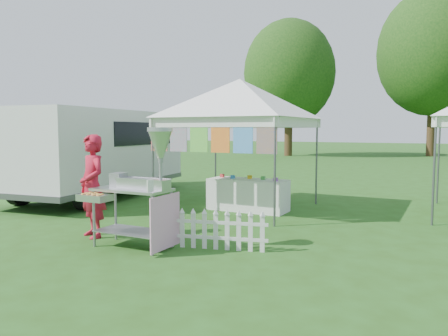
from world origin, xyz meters
The scene contains 9 objects.
ground centered at (0.00, 0.00, 0.00)m, with size 120.00×120.00×0.00m, color #284F16.
canopy_main centered at (0.00, 3.49, 2.99)m, with size 4.24×4.24×3.45m.
tree_left centered at (-6.00, 24.00, 5.83)m, with size 6.40×6.40×9.53m.
tree_mid centered at (3.00, 28.00, 7.14)m, with size 7.60×7.60×11.52m.
donut_cart centered at (0.18, -0.34, 1.10)m, with size 1.35×0.94×1.87m.
vendor centered at (-1.04, -0.13, 0.88)m, with size 0.64×0.42×1.76m, color red.
cargo_van centered at (-4.21, 3.45, 1.27)m, with size 2.95×5.89×2.35m.
picket_fence centered at (1.20, 0.15, 0.29)m, with size 1.57×0.43×0.56m.
display_table centered at (0.28, 3.36, 0.36)m, with size 1.80×0.70×0.72m, color white.
Camera 1 is at (4.37, -5.62, 1.84)m, focal length 35.00 mm.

